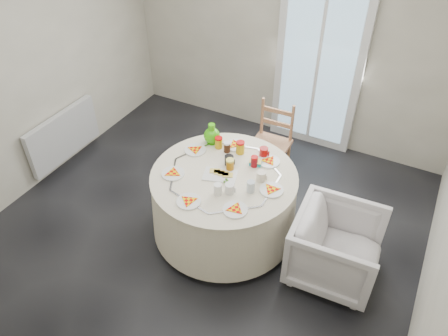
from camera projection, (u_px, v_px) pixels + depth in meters
The scene contains 14 objects.
floor at pixel (204, 229), 4.35m from camera, with size 4.00×4.00×0.00m, color black.
wall_back at pixel (289, 33), 4.90m from camera, with size 4.00×0.02×2.60m, color #BCB5A3.
wall_left at pixel (22, 67), 4.25m from camera, with size 0.02×4.00×2.60m, color #BCB5A3.
glass_door at pixel (319, 63), 4.88m from camera, with size 1.00×0.08×2.10m, color silver.
radiator at pixel (64, 136), 4.95m from camera, with size 0.07×1.00×0.55m, color silver.
table at pixel (224, 203), 4.10m from camera, with size 1.35×1.35×0.69m, color beige.
wooden_chair at pixel (270, 142), 4.70m from camera, with size 0.40×0.38×0.89m, color #B97658, non-canonical shape.
armchair at pixel (337, 243), 3.70m from camera, with size 0.72×0.67×0.74m, color silver.
place_settings at pixel (224, 171), 3.85m from camera, with size 1.12×1.12×0.02m, color white, non-canonical shape.
jar_cluster at pixel (235, 148), 4.03m from camera, with size 0.48×0.24×0.14m, color #8C6316, non-canonical shape.
butter_tub at pixel (256, 159), 3.96m from camera, with size 0.11×0.08×0.04m, color teal.
green_pitcher at pixel (212, 130), 4.17m from camera, with size 0.16×0.16×0.21m, color #38B50A, non-canonical shape.
cheese_platter at pixel (220, 171), 3.84m from camera, with size 0.30×0.19×0.04m, color silver, non-canonical shape.
mugs_glasses at pixel (241, 170), 3.80m from camera, with size 0.62×0.62×0.11m, color #B2B2B2, non-canonical shape.
Camera 1 is at (1.57, -2.55, 3.22)m, focal length 35.00 mm.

